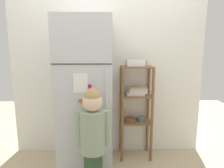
{
  "coord_description": "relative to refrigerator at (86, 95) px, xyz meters",
  "views": [
    {
      "loc": [
        0.01,
        -2.31,
        1.45
      ],
      "look_at": [
        0.05,
        0.02,
        1.02
      ],
      "focal_mm": 32.51,
      "sensor_mm": 36.0,
      "label": 1
    }
  ],
  "objects": [
    {
      "name": "refrigerator",
      "position": [
        0.0,
        0.0,
        0.0
      ],
      "size": [
        0.61,
        0.68,
        1.77
      ],
      "color": "silver",
      "rests_on": "ground"
    },
    {
      "name": "pantry_shelf_unit",
      "position": [
        0.62,
        0.18,
        -0.15
      ],
      "size": [
        0.4,
        0.29,
        1.21
      ],
      "color": "brown",
      "rests_on": "ground"
    },
    {
      "name": "fruit_bin",
      "position": [
        0.61,
        0.18,
        0.35
      ],
      "size": [
        0.24,
        0.15,
        0.08
      ],
      "color": "white",
      "rests_on": "pantry_shelf_unit"
    },
    {
      "name": "kitchen_wall_back",
      "position": [
        0.25,
        0.35,
        0.25
      ],
      "size": [
        2.52,
        0.03,
        2.27
      ],
      "primitive_type": "cube",
      "color": "silver",
      "rests_on": "ground"
    },
    {
      "name": "child_standing",
      "position": [
        0.11,
        -0.49,
        -0.24
      ],
      "size": [
        0.34,
        0.25,
        1.07
      ],
      "color": "#324F30",
      "rests_on": "ground"
    },
    {
      "name": "ground_plane",
      "position": [
        0.25,
        -0.02,
        -0.89
      ],
      "size": [
        6.0,
        6.0,
        0.0
      ],
      "primitive_type": "plane",
      "color": "tan"
    }
  ]
}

